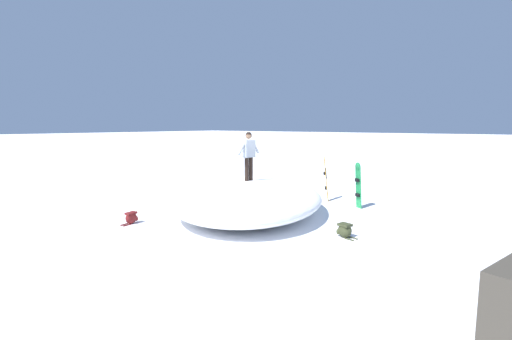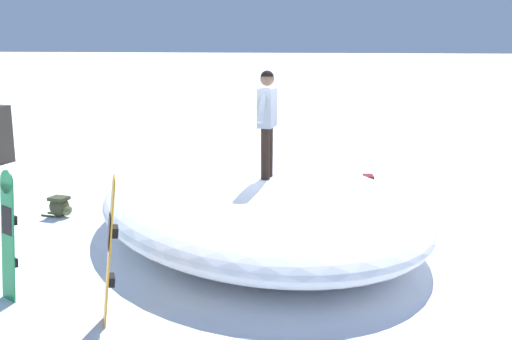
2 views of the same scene
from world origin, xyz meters
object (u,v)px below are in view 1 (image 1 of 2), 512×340
at_px(snowboard_secondary_upright, 358,185).
at_px(backpack_far, 131,218).
at_px(snowboard_primary_upright, 326,178).
at_px(backpack_near, 344,230).
at_px(snowboarder_standing, 249,152).

relative_size(snowboard_secondary_upright, backpack_far, 2.84).
relative_size(snowboard_primary_upright, backpack_near, 2.89).
bearing_deg(snowboard_secondary_upright, backpack_far, -36.95).
xyz_separation_m(snowboarder_standing, backpack_near, (0.80, 3.89, -1.84)).
bearing_deg(snowboarder_standing, backpack_near, 78.31).
height_order(snowboard_secondary_upright, backpack_far, snowboard_secondary_upright).
xyz_separation_m(snowboarder_standing, snowboard_primary_upright, (-3.05, 1.38, -1.14)).
xyz_separation_m(snowboard_secondary_upright, backpack_far, (6.09, -4.58, -0.67)).
distance_m(snowboard_primary_upright, backpack_far, 7.26).
height_order(snowboarder_standing, snowboard_secondary_upright, snowboarder_standing).
distance_m(backpack_near, backpack_far, 6.21).
height_order(snowboard_primary_upright, backpack_far, snowboard_primary_upright).
height_order(snowboard_secondary_upright, backpack_near, snowboard_secondary_upright).
distance_m(snowboard_secondary_upright, backpack_far, 7.65).
bearing_deg(snowboard_primary_upright, snowboard_secondary_upright, 73.50).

